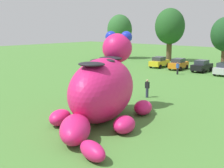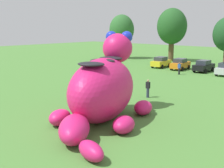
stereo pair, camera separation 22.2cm
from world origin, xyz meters
TOP-DOWN VIEW (x-y plane):
  - ground_plane at (0.00, 0.00)m, footprint 160.00×160.00m
  - giant_inflatable_creature at (0.38, 1.94)m, footprint 9.32×10.72m
  - car_yellow at (-11.79, 28.19)m, footprint 2.23×4.24m
  - car_orange at (-8.21, 28.04)m, footprint 2.27×4.26m
  - car_black at (-4.50, 28.25)m, footprint 1.99×4.13m
  - tree_far_left at (-25.40, 34.42)m, footprint 5.01×5.01m
  - tree_left at (-15.35, 37.10)m, footprint 5.57×5.57m
  - spectator_near_inflatable at (-1.17, 9.63)m, footprint 0.38×0.26m
  - spectator_mid_field at (-6.16, 4.70)m, footprint 0.38×0.26m
  - spectator_by_cars at (-5.92, 23.72)m, footprint 0.38×0.26m

SIDE VIEW (x-z plane):
  - ground_plane at x=0.00m, z-range 0.00..0.00m
  - spectator_near_inflatable at x=-1.17m, z-range 0.00..1.71m
  - spectator_mid_field at x=-6.16m, z-range 0.00..1.71m
  - spectator_by_cars at x=-5.92m, z-range 0.00..1.71m
  - car_yellow at x=-11.79m, z-range 0.00..1.72m
  - car_orange at x=-8.21m, z-range 0.00..1.72m
  - car_black at x=-4.50m, z-range 0.00..1.72m
  - giant_inflatable_creature at x=0.38m, z-range -0.83..5.36m
  - tree_far_left at x=-25.40m, z-range 1.37..10.26m
  - tree_left at x=-15.35m, z-range 1.52..11.41m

